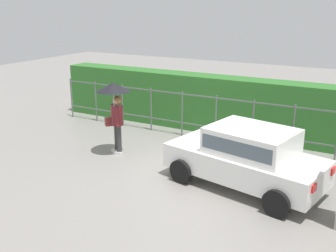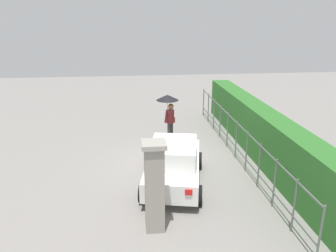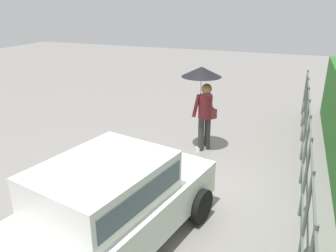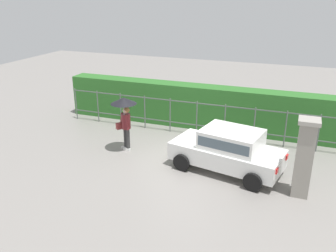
% 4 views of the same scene
% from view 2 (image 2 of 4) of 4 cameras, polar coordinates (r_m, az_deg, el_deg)
% --- Properties ---
extents(ground_plane, '(40.00, 40.00, 0.00)m').
position_cam_2_polar(ground_plane, '(12.67, 0.96, -6.29)').
color(ground_plane, gray).
extents(car, '(3.96, 2.45, 1.48)m').
position_cam_2_polar(car, '(10.78, 0.98, -6.18)').
color(car, white).
rests_on(car, ground).
extents(pedestrian, '(0.96, 0.96, 2.12)m').
position_cam_2_polar(pedestrian, '(14.31, 0.10, 3.35)').
color(pedestrian, '#333333').
rests_on(pedestrian, ground).
extents(gate_pillar, '(0.60, 0.60, 2.42)m').
position_cam_2_polar(gate_pillar, '(8.41, -2.36, -10.32)').
color(gate_pillar, gray).
rests_on(gate_pillar, ground).
extents(fence_section, '(11.96, 0.05, 1.50)m').
position_cam_2_polar(fence_section, '(13.06, 11.73, -2.01)').
color(fence_section, '#59605B').
rests_on(fence_section, ground).
extents(hedge_row, '(12.91, 0.90, 1.90)m').
position_cam_2_polar(hedge_row, '(13.37, 15.99, -1.31)').
color(hedge_row, '#2D6B28').
rests_on(hedge_row, ground).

